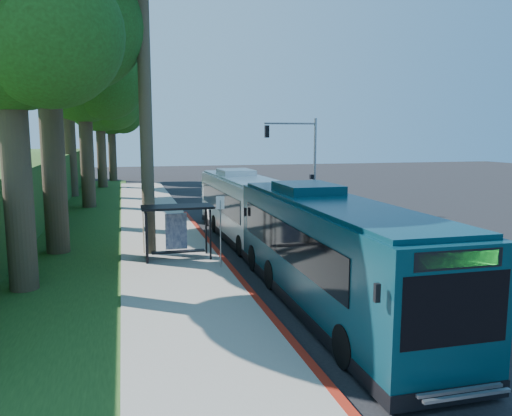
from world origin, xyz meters
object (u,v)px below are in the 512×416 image
object	(u,v)px
teal_bus	(328,250)
pickup	(284,212)
white_bus	(244,206)
bus_shelter	(172,222)

from	to	relation	value
teal_bus	pickup	distance (m)	15.87
teal_bus	pickup	xyz separation A→B (m)	(3.54, 15.42, -1.13)
white_bus	teal_bus	bearing A→B (deg)	-90.67
white_bus	teal_bus	world-z (taller)	teal_bus
bus_shelter	teal_bus	bearing A→B (deg)	-59.71
bus_shelter	white_bus	xyz separation A→B (m)	(4.40, 4.08, 0.01)
teal_bus	pickup	bearing A→B (deg)	77.77
bus_shelter	white_bus	world-z (taller)	white_bus
bus_shelter	white_bus	distance (m)	6.00
white_bus	teal_bus	xyz separation A→B (m)	(0.04, -11.67, 0.11)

